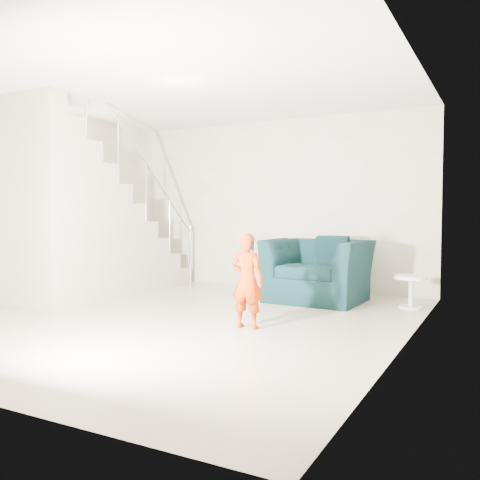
% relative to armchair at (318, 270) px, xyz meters
% --- Properties ---
extents(floor, '(5.50, 5.50, 0.00)m').
position_rel_armchair_xyz_m(floor, '(-1.01, -1.87, -0.42)').
color(floor, tan).
rests_on(floor, ground).
extents(ceiling, '(5.50, 5.50, 0.00)m').
position_rel_armchair_xyz_m(ceiling, '(-1.01, -1.87, 2.28)').
color(ceiling, silver).
rests_on(ceiling, back_wall).
extents(back_wall, '(5.00, 0.00, 5.00)m').
position_rel_armchair_xyz_m(back_wall, '(-1.01, 0.88, 0.93)').
color(back_wall, '#AAA18A').
rests_on(back_wall, floor).
extents(left_wall, '(0.00, 5.50, 5.50)m').
position_rel_armchair_xyz_m(left_wall, '(-3.51, -1.87, 0.93)').
color(left_wall, '#AAA18A').
rests_on(left_wall, floor).
extents(right_wall, '(0.00, 5.50, 5.50)m').
position_rel_armchair_xyz_m(right_wall, '(1.49, -1.87, 0.93)').
color(right_wall, '#AAA18A').
rests_on(right_wall, floor).
extents(armchair, '(1.36, 1.21, 0.85)m').
position_rel_armchair_xyz_m(armchair, '(0.00, 0.00, 0.00)').
color(armchair, black).
rests_on(armchair, floor).
extents(toddler, '(0.37, 0.25, 1.00)m').
position_rel_armchair_xyz_m(toddler, '(-0.10, -1.95, 0.08)').
color(toddler, '#951504').
rests_on(toddler, floor).
extents(side_table, '(0.42, 0.42, 0.42)m').
position_rel_armchair_xyz_m(side_table, '(1.24, 0.01, -0.14)').
color(side_table, silver).
rests_on(side_table, floor).
extents(staircase, '(1.02, 3.03, 3.62)m').
position_rel_armchair_xyz_m(staircase, '(-3.01, -1.32, 0.52)').
color(staircase, '#ADA089').
rests_on(staircase, floor).
extents(cushion, '(0.46, 0.22, 0.45)m').
position_rel_armchair_xyz_m(cushion, '(0.12, 0.30, 0.24)').
color(cushion, black).
rests_on(cushion, armchair).
extents(throw, '(0.06, 0.56, 0.63)m').
position_rel_armchair_xyz_m(throw, '(-0.58, -0.04, 0.11)').
color(throw, black).
rests_on(throw, armchair).
extents(phone, '(0.03, 0.05, 0.10)m').
position_rel_armchair_xyz_m(phone, '(-0.02, -2.00, 0.45)').
color(phone, black).
rests_on(phone, toddler).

